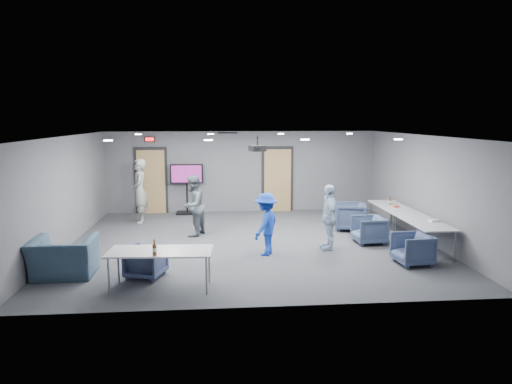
{
  "coord_description": "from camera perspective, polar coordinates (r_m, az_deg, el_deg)",
  "views": [
    {
      "loc": [
        -0.83,
        -11.2,
        3.13
      ],
      "look_at": [
        0.19,
        0.64,
        1.2
      ],
      "focal_mm": 32.0,
      "sensor_mm": 36.0,
      "label": 1
    }
  ],
  "objects": [
    {
      "name": "projector",
      "position": [
        11.16,
        0.18,
        5.5
      ],
      "size": [
        0.44,
        0.41,
        0.36
      ],
      "rotation": [
        0.0,
        0.0,
        0.35
      ],
      "color": "black",
      "rests_on": "ceiling"
    },
    {
      "name": "chair_right_c",
      "position": [
        10.46,
        18.98,
        -6.76
      ],
      "size": [
        0.8,
        0.79,
        0.68
      ],
      "primitive_type": "imported",
      "rotation": [
        0.0,
        0.0,
        -1.48
      ],
      "color": "#3E4B6C",
      "rests_on": "floor"
    },
    {
      "name": "chair_right_b",
      "position": [
        11.88,
        13.92,
        -4.62
      ],
      "size": [
        0.79,
        0.77,
        0.68
      ],
      "primitive_type": "imported",
      "rotation": [
        0.0,
        0.0,
        -1.52
      ],
      "color": "#3E4D6B",
      "rests_on": "floor"
    },
    {
      "name": "downlights",
      "position": [
        11.24,
        -0.67,
        6.96
      ],
      "size": [
        6.18,
        3.78,
        0.02
      ],
      "color": "white",
      "rests_on": "ceiling"
    },
    {
      "name": "ceiling",
      "position": [
        11.24,
        -0.67,
        7.03
      ],
      "size": [
        9.0,
        9.0,
        0.0
      ],
      "primitive_type": "plane",
      "rotation": [
        3.14,
        0.0,
        0.0
      ],
      "color": "silver",
      "rests_on": "wall_back"
    },
    {
      "name": "person_d",
      "position": [
        10.49,
        1.25,
        -4.03
      ],
      "size": [
        0.93,
        1.08,
        1.45
      ],
      "primitive_type": "imported",
      "rotation": [
        0.0,
        0.0,
        -2.1
      ],
      "color": "blue",
      "rests_on": "floor"
    },
    {
      "name": "exit_sign",
      "position": [
        15.3,
        -13.15,
        6.44
      ],
      "size": [
        0.32,
        0.08,
        0.16
      ],
      "color": "black",
      "rests_on": "wall_back"
    },
    {
      "name": "chair_right_a",
      "position": [
        13.17,
        11.68,
        -3.0
      ],
      "size": [
        1.04,
        1.02,
        0.77
      ],
      "primitive_type": "imported",
      "rotation": [
        0.0,
        0.0,
        -1.84
      ],
      "color": "#343F5A",
      "rests_on": "floor"
    },
    {
      "name": "wall_back",
      "position": [
        15.32,
        -1.78,
        2.55
      ],
      "size": [
        9.0,
        0.02,
        2.7
      ],
      "primitive_type": "cube",
      "color": "slate",
      "rests_on": "floor"
    },
    {
      "name": "wall_left",
      "position": [
        11.91,
        -22.79,
        -0.09
      ],
      "size": [
        0.02,
        8.0,
        2.7
      ],
      "primitive_type": "cube",
      "color": "slate",
      "rests_on": "floor"
    },
    {
      "name": "door_right",
      "position": [
        15.42,
        2.7,
        1.53
      ],
      "size": [
        1.06,
        0.17,
        2.24
      ],
      "color": "black",
      "rests_on": "wall_back"
    },
    {
      "name": "table_front_left",
      "position": [
        8.62,
        -11.88,
        -7.43
      ],
      "size": [
        1.94,
        0.9,
        0.73
      ],
      "rotation": [
        0.0,
        0.0,
        -0.06
      ],
      "color": "#A7A9AC",
      "rests_on": "floor"
    },
    {
      "name": "tv_stand",
      "position": [
        15.14,
        -8.64,
        0.78
      ],
      "size": [
        1.08,
        0.51,
        1.65
      ],
      "color": "black",
      "rests_on": "floor"
    },
    {
      "name": "wall_right",
      "position": [
        12.53,
        20.33,
        0.48
      ],
      "size": [
        0.02,
        8.0,
        2.7
      ],
      "primitive_type": "cube",
      "color": "slate",
      "rests_on": "floor"
    },
    {
      "name": "person_a",
      "position": [
        14.1,
        -14.36,
        0.1
      ],
      "size": [
        0.57,
        0.77,
        1.93
      ],
      "primitive_type": "imported",
      "rotation": [
        0.0,
        0.0,
        -1.41
      ],
      "color": "gray",
      "rests_on": "floor"
    },
    {
      "name": "table_right_a",
      "position": [
        13.16,
        16.72,
        -1.86
      ],
      "size": [
        0.79,
        1.89,
        0.73
      ],
      "rotation": [
        0.0,
        0.0,
        1.57
      ],
      "color": "#A7A9AC",
      "rests_on": "floor"
    },
    {
      "name": "door_left",
      "position": [
        15.44,
        -12.95,
        1.31
      ],
      "size": [
        1.06,
        0.17,
        2.24
      ],
      "color": "black",
      "rests_on": "wall_back"
    },
    {
      "name": "chair_front_b",
      "position": [
        9.93,
        -22.91,
        -7.53
      ],
      "size": [
        1.23,
        1.08,
        0.78
      ],
      "primitive_type": "imported",
      "rotation": [
        0.0,
        0.0,
        3.17
      ],
      "color": "#3B5166",
      "rests_on": "floor"
    },
    {
      "name": "person_b",
      "position": [
        12.28,
        -7.88,
        -1.7
      ],
      "size": [
        0.89,
        0.98,
        1.64
      ],
      "primitive_type": "imported",
      "rotation": [
        0.0,
        0.0,
        -1.99
      ],
      "color": "#525B62",
      "rests_on": "floor"
    },
    {
      "name": "hvac_diffuser",
      "position": [
        14.01,
        -3.59,
        7.38
      ],
      "size": [
        0.6,
        0.6,
        0.03
      ],
      "primitive_type": "cube",
      "color": "black",
      "rests_on": "ceiling"
    },
    {
      "name": "table_right_b",
      "position": [
        11.46,
        20.2,
        -3.65
      ],
      "size": [
        0.8,
        1.91,
        0.73
      ],
      "rotation": [
        0.0,
        0.0,
        1.57
      ],
      "color": "#A7A9AC",
      "rests_on": "floor"
    },
    {
      "name": "bottle_front",
      "position": [
        8.31,
        -12.57,
        -7.02
      ],
      "size": [
        0.08,
        0.08,
        0.29
      ],
      "color": "#552A0E",
      "rests_on": "table_front_left"
    },
    {
      "name": "person_c",
      "position": [
        11.07,
        9.08,
        -3.12
      ],
      "size": [
        0.39,
        0.92,
        1.57
      ],
      "primitive_type": "imported",
      "rotation": [
        0.0,
        0.0,
        -1.57
      ],
      "color": "silver",
      "rests_on": "floor"
    },
    {
      "name": "bottle_right",
      "position": [
        13.31,
        16.41,
        -1.16
      ],
      "size": [
        0.06,
        0.06,
        0.24
      ],
      "color": "#552A0E",
      "rests_on": "table_right_a"
    },
    {
      "name": "wrapper",
      "position": [
        11.49,
        21.36,
        -3.35
      ],
      "size": [
        0.25,
        0.2,
        0.05
      ],
      "primitive_type": "cube",
      "rotation": [
        0.0,
        0.0,
        0.22
      ],
      "color": "white",
      "rests_on": "table_right_b"
    },
    {
      "name": "chair_front_a",
      "position": [
        9.41,
        -13.59,
        -8.4
      ],
      "size": [
        0.86,
        0.88,
        0.64
      ],
      "primitive_type": "imported",
      "rotation": [
        0.0,
        0.0,
        2.84
      ],
      "color": "#3E496C",
      "rests_on": "floor"
    },
    {
      "name": "snack_box",
      "position": [
        13.0,
        17.04,
        -1.74
      ],
      "size": [
        0.19,
        0.16,
        0.04
      ],
      "primitive_type": "cube",
      "rotation": [
        0.0,
        0.0,
        0.3
      ],
      "color": "#DC4E37",
      "rests_on": "table_right_a"
    },
    {
      "name": "floor",
      "position": [
        11.65,
        -0.65,
        -6.35
      ],
      "size": [
        9.0,
        9.0,
        0.0
      ],
      "primitive_type": "plane",
      "color": "#383B3F",
      "rests_on": "ground"
    },
    {
      "name": "wall_front",
      "position": [
        7.46,
        1.63,
        -4.57
      ],
      "size": [
        9.0,
        0.02,
        2.7
      ],
      "primitive_type": "cube",
      "color": "slate",
      "rests_on": "floor"
    }
  ]
}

